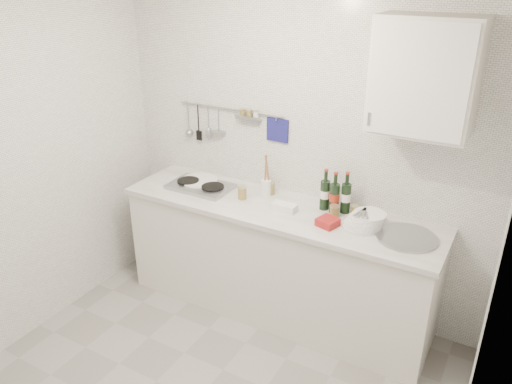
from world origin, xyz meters
TOP-DOWN VIEW (x-y plane):
  - back_wall at (0.00, 1.40)m, footprint 3.00×0.02m
  - wall_left at (-1.50, 0.00)m, footprint 0.02×2.80m
  - wall_right at (1.50, 0.00)m, footprint 0.02×2.80m
  - counter at (0.01, 1.10)m, footprint 2.44×0.64m
  - wall_rail at (-0.60, 1.37)m, footprint 0.98×0.09m
  - wall_cabinet at (0.90, 1.22)m, footprint 0.60×0.38m
  - plate_stack_hob at (-0.76, 1.16)m, footprint 0.32×0.32m
  - plate_stack_sink at (0.66, 1.12)m, footprint 0.29×0.27m
  - wine_bottles at (0.39, 1.24)m, footprint 0.22×0.11m
  - butter_dish at (0.07, 1.07)m, footprint 0.18×0.09m
  - strawberry_punnet at (0.43, 1.01)m, footprint 0.16×0.16m
  - utensil_crock at (-0.18, 1.25)m, footprint 0.08×0.08m
  - jar_a at (-0.16, 1.27)m, footprint 0.07×0.07m
  - jar_b at (0.54, 1.24)m, footprint 0.06×0.06m
  - jar_c at (0.42, 1.16)m, footprint 0.07×0.07m
  - jar_d at (-0.30, 1.09)m, footprint 0.07×0.07m

SIDE VIEW (x-z plane):
  - counter at x=0.01m, z-range -0.05..0.92m
  - plate_stack_hob at x=-0.76m, z-range 0.92..0.96m
  - strawberry_punnet at x=0.43m, z-range 0.92..0.97m
  - butter_dish at x=0.07m, z-range 0.92..0.97m
  - jar_b at x=0.54m, z-range 0.92..1.00m
  - jar_c at x=0.42m, z-range 0.92..1.01m
  - plate_stack_sink at x=0.66m, z-range 0.91..1.03m
  - jar_d at x=-0.30m, z-range 0.92..1.03m
  - jar_a at x=-0.16m, z-range 0.92..1.03m
  - utensil_crock at x=-0.18m, z-range 0.83..1.17m
  - wine_bottles at x=0.39m, z-range 0.92..1.23m
  - back_wall at x=0.00m, z-range 0.00..2.50m
  - wall_left at x=-1.50m, z-range 0.00..2.50m
  - wall_right at x=1.50m, z-range 0.00..2.50m
  - wall_rail at x=-0.60m, z-range 1.26..1.60m
  - wall_cabinet at x=0.90m, z-range 1.60..2.30m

